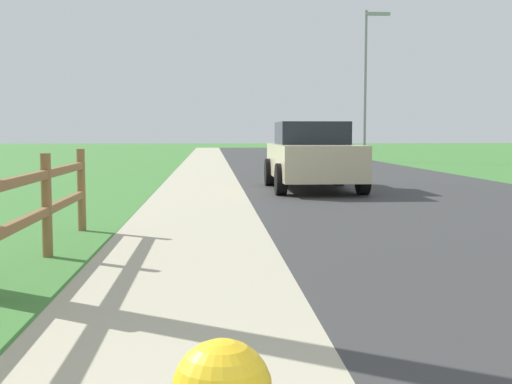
{
  "coord_description": "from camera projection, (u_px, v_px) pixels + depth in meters",
  "views": [
    {
      "loc": [
        -0.75,
        0.16,
        1.32
      ],
      "look_at": [
        -0.07,
        10.15,
        0.43
      ],
      "focal_mm": 47.14,
      "sensor_mm": 36.0,
      "label": 1
    }
  ],
  "objects": [
    {
      "name": "curb_concrete",
      "position": [
        154.0,
        166.0,
        26.64
      ],
      "size": [
        6.0,
        66.0,
        0.01
      ],
      "primitive_type": "cube",
      "color": "#B6AF93",
      "rests_on": "ground"
    },
    {
      "name": "street_lamp",
      "position": [
        367.0,
        73.0,
        30.77
      ],
      "size": [
        1.17,
        0.2,
        6.87
      ],
      "color": "gray",
      "rests_on": "ground"
    },
    {
      "name": "grass_verge",
      "position": [
        116.0,
        166.0,
        26.54
      ],
      "size": [
        5.0,
        66.0,
        0.0
      ],
      "primitive_type": "cube",
      "color": "#407C36",
      "rests_on": "ground"
    },
    {
      "name": "parked_suv_beige",
      "position": [
        312.0,
        156.0,
        15.54
      ],
      "size": [
        1.99,
        4.22,
        1.57
      ],
      "color": "#C6B793",
      "rests_on": "ground"
    },
    {
      "name": "ground_plane",
      "position": [
        231.0,
        169.0,
        24.85
      ],
      "size": [
        120.0,
        120.0,
        0.0
      ],
      "primitive_type": "plane",
      "color": "#407C36"
    },
    {
      "name": "road_asphalt",
      "position": [
        316.0,
        166.0,
        27.08
      ],
      "size": [
        7.0,
        66.0,
        0.01
      ],
      "primitive_type": "cube",
      "color": "#373737",
      "rests_on": "ground"
    }
  ]
}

